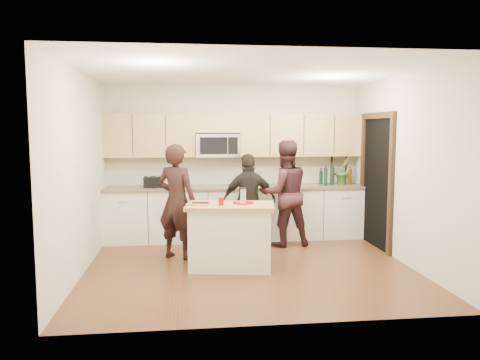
{
  "coord_description": "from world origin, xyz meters",
  "views": [
    {
      "loc": [
        -0.86,
        -6.38,
        1.93
      ],
      "look_at": [
        -0.08,
        0.35,
        1.19
      ],
      "focal_mm": 35.0,
      "sensor_mm": 36.0,
      "label": 1
    }
  ],
  "objects": [
    {
      "name": "microwave",
      "position": [
        -0.31,
        1.8,
        1.65
      ],
      "size": [
        0.76,
        0.41,
        0.4
      ],
      "color": "silver",
      "rests_on": "ground"
    },
    {
      "name": "orchid",
      "position": [
        1.93,
        1.72,
        1.19
      ],
      "size": [
        0.35,
        0.34,
        0.49
      ],
      "primitive_type": "imported",
      "rotation": [
        0.0,
        0.0,
        0.77
      ],
      "color": "#37712D",
      "rests_on": "back_cabinetry"
    },
    {
      "name": "bottle_cluster",
      "position": [
        1.79,
        1.67,
        1.11
      ],
      "size": [
        0.59,
        0.29,
        0.38
      ],
      "color": "black",
      "rests_on": "back_cabinetry"
    },
    {
      "name": "framed_picture",
      "position": [
        1.95,
        1.98,
        1.28
      ],
      "size": [
        0.3,
        0.03,
        0.38
      ],
      "color": "black",
      "rests_on": "ground"
    },
    {
      "name": "woman_center",
      "position": [
        0.75,
        1.13,
        0.87
      ],
      "size": [
        0.92,
        0.76,
        1.75
      ],
      "primitive_type": "imported",
      "rotation": [
        0.0,
        0.0,
        3.26
      ],
      "color": "black",
      "rests_on": "ground"
    },
    {
      "name": "knife",
      "position": [
        -0.69,
        -0.11,
        0.92
      ],
      "size": [
        0.18,
        0.05,
        0.01
      ],
      "primitive_type": "cube",
      "rotation": [
        0.0,
        0.0,
        -0.15
      ],
      "color": "silver",
      "rests_on": "cutting_board"
    },
    {
      "name": "woman_right",
      "position": [
        0.15,
        1.04,
        0.77
      ],
      "size": [
        0.94,
        0.47,
        1.54
      ],
      "primitive_type": "imported",
      "rotation": [
        0.0,
        0.0,
        3.25
      ],
      "color": "black",
      "rests_on": "ground"
    },
    {
      "name": "back_cabinetry",
      "position": [
        0.0,
        1.69,
        0.47
      ],
      "size": [
        4.5,
        0.66,
        0.94
      ],
      "color": "beige",
      "rests_on": "ground"
    },
    {
      "name": "island",
      "position": [
        -0.26,
        -0.03,
        0.45
      ],
      "size": [
        1.29,
        0.87,
        0.9
      ],
      "rotation": [
        0.0,
        0.0,
        -0.15
      ],
      "color": "beige",
      "rests_on": "ground"
    },
    {
      "name": "box_grater",
      "position": [
        -0.09,
        -0.07,
        1.03
      ],
      "size": [
        0.09,
        0.05,
        0.22
      ],
      "color": "silver",
      "rests_on": "red_plate"
    },
    {
      "name": "cutting_board",
      "position": [
        -0.72,
        -0.04,
        0.91
      ],
      "size": [
        0.31,
        0.24,
        0.02
      ],
      "primitive_type": "cube",
      "rotation": [
        0.0,
        0.0,
        -0.15
      ],
      "color": "#B7804C",
      "rests_on": "island"
    },
    {
      "name": "dish_towel",
      "position": [
        -0.95,
        1.5,
        0.8
      ],
      "size": [
        0.34,
        0.6,
        0.48
      ],
      "color": "white",
      "rests_on": "ground"
    },
    {
      "name": "upper_cabinetry",
      "position": [
        0.03,
        1.83,
        1.84
      ],
      "size": [
        4.5,
        0.33,
        0.75
      ],
      "color": "tan",
      "rests_on": "ground"
    },
    {
      "name": "floor",
      "position": [
        0.0,
        0.0,
        0.0
      ],
      "size": [
        4.5,
        4.5,
        0.0
      ],
      "primitive_type": "plane",
      "color": "#502E1B",
      "rests_on": "ground"
    },
    {
      "name": "red_plate",
      "position": [
        -0.07,
        0.02,
        0.91
      ],
      "size": [
        0.3,
        0.3,
        0.02
      ],
      "primitive_type": "cylinder",
      "color": "maroon",
      "rests_on": "island"
    },
    {
      "name": "woman_left",
      "position": [
        -1.01,
        0.56,
        0.86
      ],
      "size": [
        0.75,
        0.67,
        1.72
      ],
      "primitive_type": "imported",
      "rotation": [
        0.0,
        0.0,
        2.63
      ],
      "color": "black",
      "rests_on": "ground"
    },
    {
      "name": "toaster",
      "position": [
        -1.42,
        1.67,
        1.03
      ],
      "size": [
        0.31,
        0.21,
        0.19
      ],
      "color": "black",
      "rests_on": "back_cabinetry"
    },
    {
      "name": "room_shell",
      "position": [
        0.0,
        0.0,
        1.73
      ],
      "size": [
        4.52,
        4.02,
        2.71
      ],
      "color": "beige",
      "rests_on": "ground"
    },
    {
      "name": "drink_glass",
      "position": [
        -0.39,
        -0.1,
        0.95
      ],
      "size": [
        0.07,
        0.07,
        0.1
      ],
      "primitive_type": "cylinder",
      "color": "maroon",
      "rests_on": "island"
    },
    {
      "name": "tongs",
      "position": [
        -0.67,
        -0.03,
        0.93
      ],
      "size": [
        0.23,
        0.07,
        0.02
      ],
      "primitive_type": "cube",
      "rotation": [
        0.0,
        0.0,
        -0.15
      ],
      "color": "black",
      "rests_on": "cutting_board"
    },
    {
      "name": "doorway",
      "position": [
        2.23,
        0.9,
        1.16
      ],
      "size": [
        0.06,
        1.25,
        2.2
      ],
      "color": "black",
      "rests_on": "ground"
    }
  ]
}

